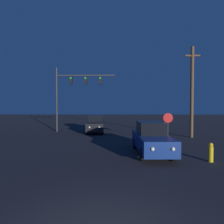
# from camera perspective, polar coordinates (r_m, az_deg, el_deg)

# --- Properties ---
(car_near) EXTENTS (1.79, 4.43, 1.80)m
(car_near) POSITION_cam_1_polar(r_m,az_deg,el_deg) (10.30, 12.69, -8.43)
(car_near) COLOR navy
(car_near) RESTS_ON ground_plane
(car_far) EXTENTS (1.97, 4.48, 1.80)m
(car_far) POSITION_cam_1_polar(r_m,az_deg,el_deg) (18.45, -5.46, -3.96)
(car_far) COLOR black
(car_far) RESTS_ON ground_plane
(traffic_signal_mast) EXTENTS (6.38, 0.30, 6.87)m
(traffic_signal_mast) POSITION_cam_1_polar(r_m,az_deg,el_deg) (19.34, -12.50, 7.76)
(traffic_signal_mast) COLOR #2D2D2D
(traffic_signal_mast) RESTS_ON ground_plane
(stop_sign) EXTENTS (0.70, 0.07, 2.21)m
(stop_sign) POSITION_cam_1_polar(r_m,az_deg,el_deg) (13.37, 17.80, -3.23)
(stop_sign) COLOR #2D2D2D
(stop_sign) RESTS_ON ground_plane
(utility_pole) EXTENTS (1.28, 0.28, 7.89)m
(utility_pole) POSITION_cam_1_polar(r_m,az_deg,el_deg) (16.81, 24.64, 6.29)
(utility_pole) COLOR brown
(utility_pole) RESTS_ON ground_plane
(fire_hydrant) EXTENTS (0.24, 0.24, 0.93)m
(fire_hydrant) POSITION_cam_1_polar(r_m,az_deg,el_deg) (9.88, 29.50, -11.41)
(fire_hydrant) COLOR gold
(fire_hydrant) RESTS_ON ground_plane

